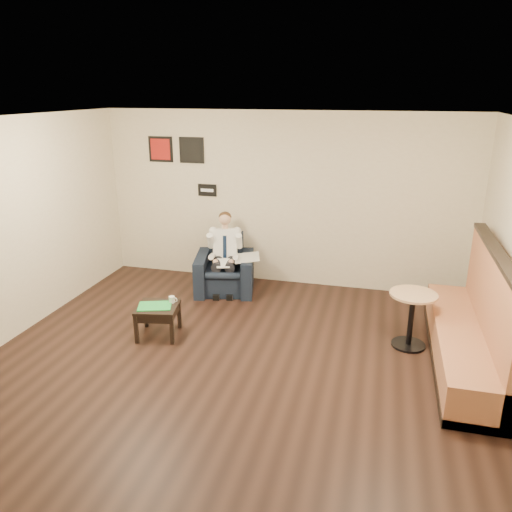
% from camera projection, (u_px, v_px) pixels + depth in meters
% --- Properties ---
extents(ground, '(6.00, 6.00, 0.00)m').
position_uv_depth(ground, '(229.00, 373.00, 5.74)').
color(ground, black).
rests_on(ground, ground).
extents(wall_back, '(6.00, 0.02, 2.80)m').
position_uv_depth(wall_back, '(284.00, 200.00, 8.05)').
color(wall_back, beige).
rests_on(wall_back, ground).
extents(wall_front, '(6.00, 0.02, 2.80)m').
position_uv_depth(wall_front, '(48.00, 441.00, 2.54)').
color(wall_front, beige).
rests_on(wall_front, ground).
extents(ceiling, '(6.00, 6.00, 0.02)m').
position_uv_depth(ceiling, '(224.00, 122.00, 4.85)').
color(ceiling, white).
rests_on(ceiling, wall_back).
extents(seating_sign, '(0.32, 0.02, 0.20)m').
position_uv_depth(seating_sign, '(207.00, 190.00, 8.31)').
color(seating_sign, black).
rests_on(seating_sign, wall_back).
extents(art_print_left, '(0.42, 0.03, 0.42)m').
position_uv_depth(art_print_left, '(161.00, 149.00, 8.29)').
color(art_print_left, '#A81A14').
rests_on(art_print_left, wall_back).
extents(art_print_right, '(0.42, 0.03, 0.42)m').
position_uv_depth(art_print_right, '(192.00, 150.00, 8.16)').
color(art_print_right, black).
rests_on(art_print_right, wall_back).
extents(armchair, '(1.08, 1.08, 0.87)m').
position_uv_depth(armchair, '(225.00, 265.00, 7.96)').
color(armchair, black).
rests_on(armchair, ground).
extents(seated_man, '(0.75, 0.96, 1.20)m').
position_uv_depth(seated_man, '(224.00, 257.00, 7.80)').
color(seated_man, silver).
rests_on(seated_man, armchair).
extents(lap_papers, '(0.27, 0.33, 0.01)m').
position_uv_depth(lap_papers, '(223.00, 263.00, 7.73)').
color(lap_papers, white).
rests_on(lap_papers, seated_man).
extents(newspaper, '(0.50, 0.56, 0.01)m').
position_uv_depth(newspaper, '(247.00, 258.00, 7.81)').
color(newspaper, silver).
rests_on(newspaper, armchair).
extents(side_table, '(0.61, 0.61, 0.42)m').
position_uv_depth(side_table, '(158.00, 320.00, 6.56)').
color(side_table, black).
rests_on(side_table, ground).
extents(green_folder, '(0.50, 0.42, 0.01)m').
position_uv_depth(green_folder, '(155.00, 306.00, 6.47)').
color(green_folder, green).
rests_on(green_folder, side_table).
extents(coffee_mug, '(0.09, 0.09, 0.09)m').
position_uv_depth(coffee_mug, '(172.00, 299.00, 6.57)').
color(coffee_mug, white).
rests_on(coffee_mug, side_table).
extents(smartphone, '(0.13, 0.07, 0.01)m').
position_uv_depth(smartphone, '(164.00, 301.00, 6.63)').
color(smartphone, black).
rests_on(smartphone, side_table).
extents(banquette, '(0.64, 2.69, 1.37)m').
position_uv_depth(banquette, '(467.00, 310.00, 5.74)').
color(banquette, '#AA6541').
rests_on(banquette, ground).
extents(cafe_table, '(0.69, 0.69, 0.72)m').
position_uv_depth(cafe_table, '(411.00, 320.00, 6.23)').
color(cafe_table, tan).
rests_on(cafe_table, ground).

